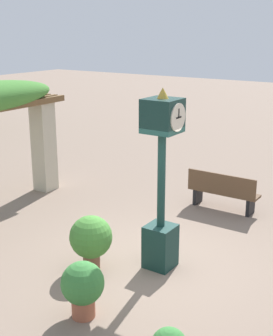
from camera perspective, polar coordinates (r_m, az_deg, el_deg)
The scene contains 5 objects.
ground_plane at distance 8.57m, azimuth 1.76°, elevation -11.41°, with size 60.00×60.00×0.00m, color #7F6B5B.
pedestal_clock at distance 7.84m, azimuth 3.05°, elevation -1.77°, with size 0.55×0.60×3.14m.
potted_plant_near_right at distance 6.94m, azimuth -6.58°, elevation -14.11°, with size 0.63×0.63×0.86m.
potted_plant_far_left at distance 8.13m, azimuth -5.58°, elevation -8.54°, with size 0.74×0.74×0.98m.
park_bench at distance 10.92m, azimuth 10.46°, elevation -2.83°, with size 0.42×1.64×0.89m.
Camera 1 is at (-6.44, -3.97, 4.03)m, focal length 50.00 mm.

